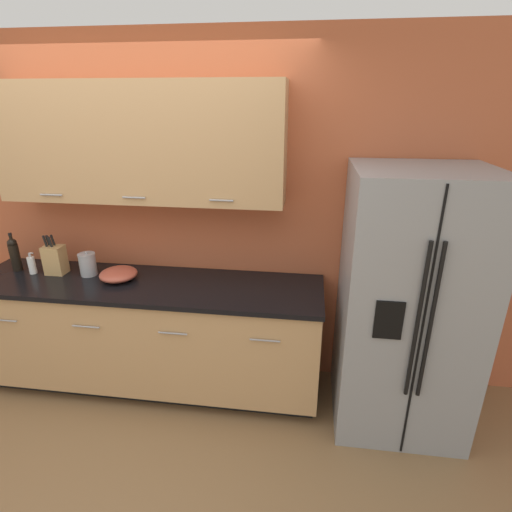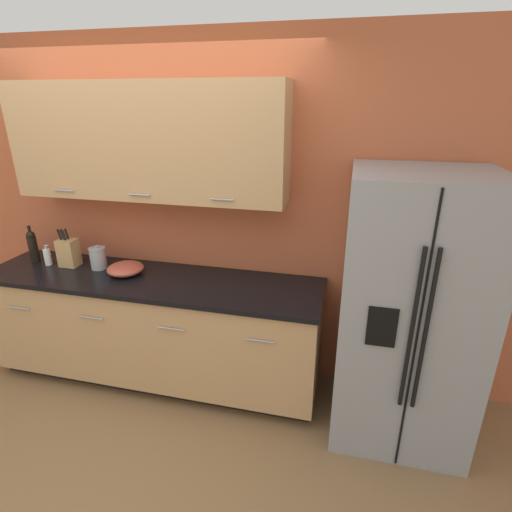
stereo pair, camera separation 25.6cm
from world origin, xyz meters
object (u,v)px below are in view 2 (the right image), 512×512
object	(u,v)px
refrigerator	(408,311)
knife_block	(68,252)
wine_bottle	(33,245)
mixing_bowl	(126,269)
steel_canister	(98,258)
soap_dispenser	(48,257)

from	to	relation	value
refrigerator	knife_block	world-z (taller)	refrigerator
wine_bottle	mixing_bowl	distance (m)	0.87
refrigerator	knife_block	xyz separation A→B (m)	(-2.57, 0.14, 0.12)
knife_block	mixing_bowl	distance (m)	0.53
steel_canister	refrigerator	bearing A→B (deg)	-3.54
knife_block	steel_canister	bearing A→B (deg)	1.34
knife_block	mixing_bowl	size ratio (longest dim) A/B	1.14
mixing_bowl	refrigerator	bearing A→B (deg)	-2.53
soap_dispenser	steel_canister	world-z (taller)	steel_canister
refrigerator	knife_block	bearing A→B (deg)	176.95
knife_block	steel_canister	xyz separation A→B (m)	(0.26, 0.01, -0.03)
wine_bottle	mixing_bowl	xyz separation A→B (m)	(0.87, -0.06, -0.09)
wine_bottle	refrigerator	bearing A→B (deg)	-2.97
steel_canister	mixing_bowl	size ratio (longest dim) A/B	0.69
refrigerator	mixing_bowl	size ratio (longest dim) A/B	6.50
refrigerator	steel_canister	xyz separation A→B (m)	(-2.31, 0.14, 0.09)
steel_canister	soap_dispenser	bearing A→B (deg)	-175.82
knife_block	soap_dispenser	size ratio (longest dim) A/B	1.81
knife_block	soap_dispenser	world-z (taller)	knife_block
refrigerator	steel_canister	distance (m)	2.31
mixing_bowl	knife_block	bearing A→B (deg)	174.96
knife_block	mixing_bowl	xyz separation A→B (m)	(0.52, -0.05, -0.07)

